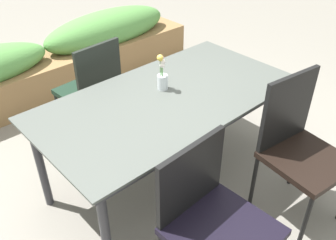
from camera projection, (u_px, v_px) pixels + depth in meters
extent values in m
plane|color=gray|center=(169.00, 183.00, 2.85)|extent=(12.00, 12.00, 0.00)
cube|color=#4C514C|center=(168.00, 97.00, 2.49)|extent=(1.81, 0.95, 0.02)
cube|color=#333338|center=(168.00, 100.00, 2.50)|extent=(1.77, 0.93, 0.02)
cylinder|color=#333338|center=(106.00, 234.00, 2.01)|extent=(0.06, 0.06, 0.73)
cylinder|color=#333338|center=(276.00, 120.00, 2.92)|extent=(0.06, 0.06, 0.73)
cylinder|color=#333338|center=(41.00, 165.00, 2.48)|extent=(0.06, 0.06, 0.73)
cylinder|color=#333338|center=(205.00, 85.00, 3.38)|extent=(0.06, 0.06, 0.73)
cube|color=black|center=(223.00, 232.00, 1.88)|extent=(0.51, 0.51, 0.04)
cube|color=black|center=(191.00, 178.00, 1.89)|extent=(0.47, 0.05, 0.42)
cylinder|color=black|center=(214.00, 215.00, 2.28)|extent=(0.03, 0.03, 0.47)
cube|color=#182D20|center=(88.00, 91.00, 3.09)|extent=(0.46, 0.46, 0.04)
cube|color=black|center=(99.00, 73.00, 2.84)|extent=(0.41, 0.06, 0.46)
cylinder|color=black|center=(59.00, 115.00, 3.22)|extent=(0.03, 0.03, 0.46)
cylinder|color=black|center=(95.00, 98.00, 3.45)|extent=(0.03, 0.03, 0.46)
cylinder|color=black|center=(86.00, 133.00, 3.00)|extent=(0.03, 0.03, 0.46)
cylinder|color=black|center=(122.00, 114.00, 3.23)|extent=(0.03, 0.03, 0.46)
cube|color=black|center=(307.00, 160.00, 2.33)|extent=(0.53, 0.53, 0.04)
cube|color=black|center=(287.00, 110.00, 2.33)|extent=(0.44, 0.09, 0.50)
cylinder|color=black|center=(305.00, 224.00, 2.22)|extent=(0.03, 0.03, 0.48)
cylinder|color=black|center=(295.00, 159.00, 2.71)|extent=(0.03, 0.03, 0.48)
cylinder|color=black|center=(253.00, 183.00, 2.51)|extent=(0.03, 0.03, 0.48)
cylinder|color=silver|center=(163.00, 82.00, 2.54)|extent=(0.07, 0.07, 0.10)
cylinder|color=#569347|center=(162.00, 73.00, 2.49)|extent=(0.01, 0.01, 0.12)
sphere|color=white|center=(162.00, 65.00, 2.45)|extent=(0.04, 0.04, 0.04)
cylinder|color=#569347|center=(163.00, 71.00, 2.49)|extent=(0.01, 0.01, 0.14)
sphere|color=white|center=(162.00, 62.00, 2.45)|extent=(0.04, 0.04, 0.04)
cylinder|color=#569347|center=(160.00, 70.00, 2.47)|extent=(0.00, 0.01, 0.18)
sphere|color=#EFCC4C|center=(160.00, 58.00, 2.42)|extent=(0.04, 0.04, 0.04)
cylinder|color=#569347|center=(161.00, 69.00, 2.49)|extent=(0.01, 0.01, 0.17)
sphere|color=pink|center=(161.00, 58.00, 2.44)|extent=(0.03, 0.03, 0.03)
cube|color=olive|center=(50.00, 76.00, 3.89)|extent=(3.42, 0.56, 0.40)
ellipsoid|color=#569347|center=(107.00, 29.00, 4.13)|extent=(1.54, 0.50, 0.40)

